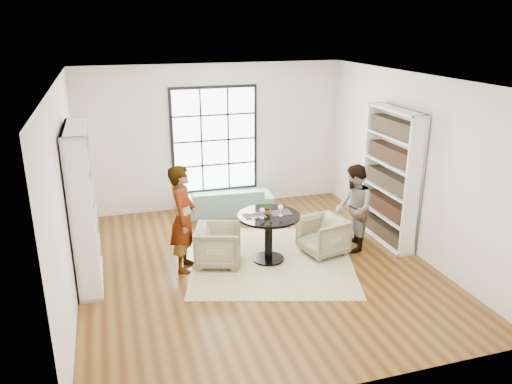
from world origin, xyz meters
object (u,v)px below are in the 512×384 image
object	(u,v)px
person_left	(183,219)
flower_centerpiece	(267,208)
sofa	(227,201)
armchair_left	(218,245)
wine_glass_right	(281,208)
pedestal_table	(269,228)
armchair_right	(323,236)
wine_glass_left	(262,211)
person_right	(354,208)

from	to	relation	value
person_left	flower_centerpiece	xyz separation A→B (m)	(1.36, -0.07, 0.06)
sofa	armchair_left	xyz separation A→B (m)	(-0.67, -2.18, 0.06)
person_left	wine_glass_right	world-z (taller)	person_left
pedestal_table	person_left	world-z (taller)	person_left
person_left	pedestal_table	bearing A→B (deg)	-75.94
wine_glass_right	flower_centerpiece	world-z (taller)	flower_centerpiece
pedestal_table	armchair_right	xyz separation A→B (m)	(0.97, -0.01, -0.27)
wine_glass_left	armchair_right	bearing A→B (deg)	5.22
sofa	wine_glass_left	distance (m)	2.51
sofa	wine_glass_right	xyz separation A→B (m)	(0.31, -2.40, 0.68)
pedestal_table	wine_glass_left	size ratio (longest dim) A/B	5.79
sofa	flower_centerpiece	size ratio (longest dim) A/B	9.08
person_left	person_right	world-z (taller)	person_left
wine_glass_left	flower_centerpiece	size ratio (longest dim) A/B	0.86
armchair_left	armchair_right	size ratio (longest dim) A/B	1.02
pedestal_table	person_left	size ratio (longest dim) A/B	0.59
armchair_right	wine_glass_right	distance (m)	1.03
flower_centerpiece	pedestal_table	bearing A→B (deg)	-81.64
armchair_left	person_left	size ratio (longest dim) A/B	0.42
armchair_left	flower_centerpiece	xyz separation A→B (m)	(0.81, -0.07, 0.59)
flower_centerpiece	person_left	bearing A→B (deg)	176.95
sofa	person_right	distance (m)	2.90
armchair_right	flower_centerpiece	distance (m)	1.15
sofa	armchair_left	bearing A→B (deg)	77.42
sofa	wine_glass_left	xyz separation A→B (m)	(0.00, -2.42, 0.67)
flower_centerpiece	wine_glass_left	bearing A→B (deg)	-130.43
pedestal_table	sofa	size ratio (longest dim) A/B	0.55
armchair_right	wine_glass_left	size ratio (longest dim) A/B	4.00
armchair_left	wine_glass_right	xyz separation A→B (m)	(0.99, -0.22, 0.62)
person_left	wine_glass_right	xyz separation A→B (m)	(1.54, -0.22, 0.09)
wine_glass_left	flower_centerpiece	xyz separation A→B (m)	(0.14, 0.16, -0.02)
person_right	wine_glass_right	world-z (taller)	person_right
armchair_left	person_left	bearing A→B (deg)	107.94
sofa	person_left	size ratio (longest dim) A/B	1.09
sofa	flower_centerpiece	distance (m)	2.35
wine_glass_right	flower_centerpiece	size ratio (longest dim) A/B	0.92
pedestal_table	flower_centerpiece	xyz separation A→B (m)	(-0.01, 0.05, 0.33)
person_left	person_right	size ratio (longest dim) A/B	1.13
armchair_right	wine_glass_right	size ratio (longest dim) A/B	3.70
pedestal_table	wine_glass_right	xyz separation A→B (m)	(0.17, -0.10, 0.36)
armchair_right	person_right	xyz separation A→B (m)	(0.55, -0.00, 0.44)
pedestal_table	person_left	bearing A→B (deg)	174.92
armchair_left	person_right	size ratio (longest dim) A/B	0.48
person_left	flower_centerpiece	world-z (taller)	person_left
flower_centerpiece	sofa	bearing A→B (deg)	93.57
armchair_right	wine_glass_left	distance (m)	1.28
armchair_left	person_right	xyz separation A→B (m)	(2.34, -0.13, 0.43)
wine_glass_left	armchair_left	bearing A→B (deg)	160.57
sofa	person_right	xyz separation A→B (m)	(1.67, -2.32, 0.49)
armchair_left	armchair_right	world-z (taller)	armchair_left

